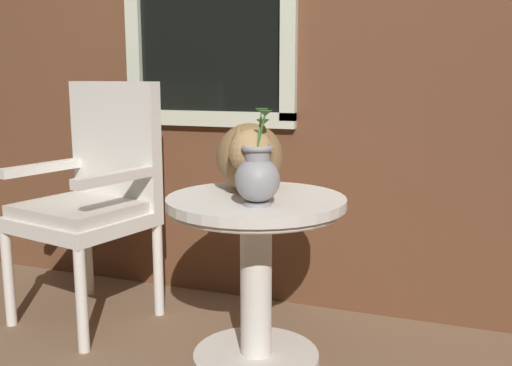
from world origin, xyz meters
TOP-DOWN VIEW (x-y plane):
  - back_wall at (-0.01, 0.74)m, footprint 4.00×0.07m
  - wicker_side_table at (0.13, 0.15)m, footprint 0.64×0.64m
  - wicker_chair at (-0.68, 0.31)m, footprint 0.59×0.57m
  - cat at (0.07, 0.24)m, footprint 0.35×0.60m
  - pewter_vase_with_ivy at (0.18, 0.02)m, footprint 0.15×0.15m

SIDE VIEW (x-z plane):
  - wicker_side_table at x=0.13m, z-range 0.12..0.75m
  - wicker_chair at x=-0.68m, z-range 0.04..1.07m
  - pewter_vase_with_ivy at x=0.18m, z-range 0.57..0.88m
  - cat at x=0.07m, z-range 0.62..0.88m
  - back_wall at x=-0.01m, z-range 0.00..2.60m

